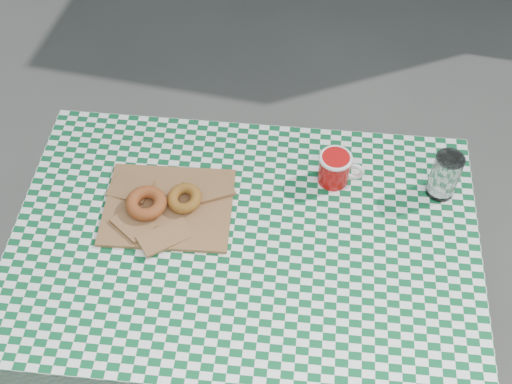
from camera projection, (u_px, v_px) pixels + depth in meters
ground at (281, 370)px, 2.24m from camera, size 60.00×60.00×0.00m
table at (246, 309)px, 1.96m from camera, size 1.26×0.92×0.75m
tablecloth at (244, 239)px, 1.66m from camera, size 1.28×0.94×0.01m
paper_bag at (168, 206)px, 1.71m from camera, size 0.37×0.31×0.02m
bagel_front at (146, 203)px, 1.69m from camera, size 0.13×0.13×0.03m
bagel_back at (184, 198)px, 1.70m from camera, size 0.13×0.13×0.03m
coffee_mug at (334, 168)px, 1.74m from camera, size 0.17×0.17×0.09m
drinking_glass at (445, 175)px, 1.70m from camera, size 0.09×0.09×0.13m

